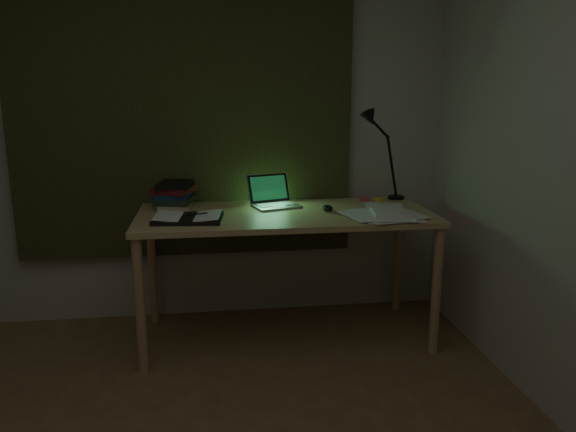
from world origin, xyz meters
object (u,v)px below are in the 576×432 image
Objects in this scene: book_stack at (175,194)px; loose_papers at (377,212)px; open_textbook at (188,218)px; desk_lamp at (398,156)px; desk at (285,276)px; laptop at (276,192)px.

book_stack is 1.26m from loose_papers.
desk_lamp is at bearing 23.45° from open_textbook.
book_stack is at bearing 160.13° from desk.
laptop is at bearing 33.45° from open_textbook.
desk is 0.53m from laptop.
desk_lamp is (1.38, 0.44, 0.27)m from open_textbook.
open_textbook is 1.50× the size of book_stack.
book_stack reaches higher than open_textbook.
loose_papers is 0.58m from desk_lamp.
desk is 6.93× the size of book_stack.
book_stack reaches higher than loose_papers.
laptop reaches higher than open_textbook.
laptop is 0.82× the size of open_textbook.
loose_papers is (0.57, -0.28, -0.09)m from laptop.
desk_lamp is (0.84, 0.16, 0.19)m from laptop.
desk is 4.43× the size of loose_papers.
open_textbook is at bearing -167.36° from desk.
loose_papers is at bearing 6.10° from open_textbook.
laptop is 1.23× the size of book_stack.
loose_papers is (0.54, -0.12, 0.42)m from desk.
desk is at bearing 167.18° from loose_papers.
desk_lamp reaches higher than laptop.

